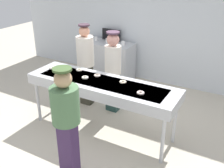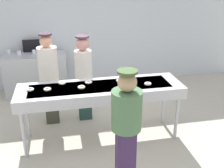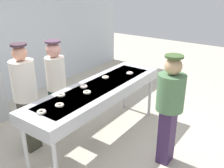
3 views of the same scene
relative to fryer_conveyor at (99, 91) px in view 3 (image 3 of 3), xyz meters
name	(u,v)px [view 3 (image 3 of 3)]	position (x,y,z in m)	size (l,w,h in m)	color
ground_plane	(100,139)	(0.00, 0.00, -0.88)	(16.00, 16.00, 0.00)	beige
fryer_conveyor	(99,91)	(0.00, 0.00, 0.00)	(2.63, 0.74, 0.97)	#B7BABF
sugar_donut_0	(84,87)	(-0.17, 0.15, 0.11)	(0.12, 0.12, 0.03)	white
sugar_donut_1	(105,77)	(0.34, 0.12, 0.11)	(0.12, 0.12, 0.03)	#FCE5C5
sugar_donut_2	(130,73)	(0.75, -0.10, 0.11)	(0.12, 0.12, 0.03)	white
sugar_donut_3	(87,92)	(-0.31, -0.03, 0.11)	(0.12, 0.12, 0.03)	white
sugar_donut_4	(41,112)	(-1.08, 0.04, 0.11)	(0.12, 0.12, 0.03)	#F1E2CC
sugar_donut_5	(59,105)	(-0.82, -0.01, 0.11)	(0.12, 0.12, 0.03)	#FBE6CB
sugar_donut_6	(61,95)	(-0.59, 0.20, 0.11)	(0.12, 0.12, 0.03)	beige
worker_baker	(25,93)	(-0.81, 0.72, 0.09)	(0.34, 0.34, 1.69)	#3B3A2C
worker_assistant	(56,83)	(-0.19, 0.74, 0.03)	(0.31, 0.31, 1.62)	#213E3A
customer_waiting	(170,103)	(0.14, -1.12, 0.06)	(0.37, 0.37, 1.61)	#38234B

